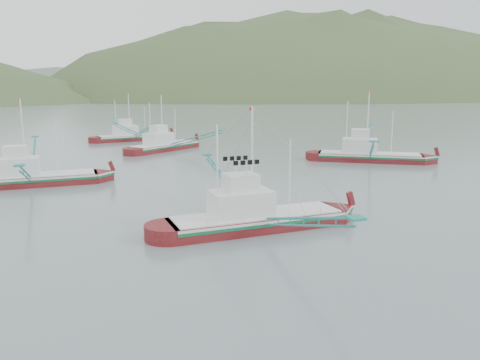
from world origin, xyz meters
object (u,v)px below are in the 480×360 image
object	(u,v)px
main_boat	(255,211)
bg_boat_extra	(131,132)
bg_boat_right	(369,146)
bg_boat_left	(29,173)
bg_boat_far	(164,138)

from	to	relation	value
main_boat	bg_boat_extra	distance (m)	67.58
main_boat	bg_boat_extra	xyz separation A→B (m)	(-3.30, 67.50, 0.37)
bg_boat_right	bg_boat_extra	distance (m)	51.29
bg_boat_left	bg_boat_extra	xyz separation A→B (m)	(15.61, 43.47, 0.40)
bg_boat_far	main_boat	bearing A→B (deg)	-127.76
bg_boat_left	bg_boat_extra	world-z (taller)	bg_boat_left
main_boat	bg_boat_left	world-z (taller)	bg_boat_left
main_boat	bg_boat_extra	size ratio (longest dim) A/B	1.00
bg_boat_left	bg_boat_right	size ratio (longest dim) A/B	1.04
main_boat	bg_boat_right	xyz separation A→B (m)	(28.44, 27.21, 0.88)
bg_boat_far	bg_boat_left	distance (m)	32.45
main_boat	bg_boat_far	bearing A→B (deg)	85.46
bg_boat_left	bg_boat_far	bearing A→B (deg)	50.34
bg_boat_far	bg_boat_left	size ratio (longest dim) A/B	0.88
bg_boat_far	bg_boat_extra	world-z (taller)	same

